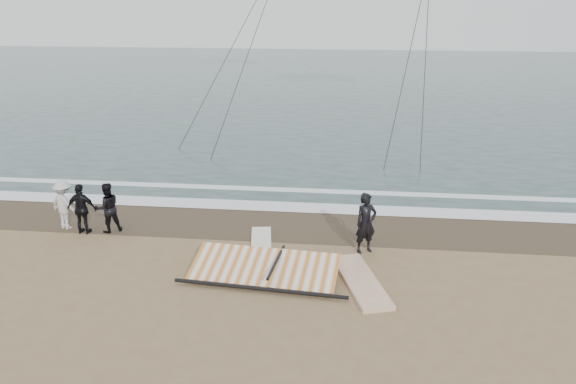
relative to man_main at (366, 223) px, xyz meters
name	(u,v)px	position (x,y,z in m)	size (l,w,h in m)	color
ground	(258,298)	(-2.54, -2.79, -0.86)	(120.00, 120.00, 0.00)	#8C704C
sea	(325,83)	(-2.54, 30.21, -0.84)	(120.00, 54.00, 0.02)	#233838
wet_sand	(281,224)	(-2.54, 1.71, -0.85)	(120.00, 2.80, 0.01)	#4C3D2B
foam_near	(286,207)	(-2.54, 3.11, -0.83)	(120.00, 0.90, 0.01)	white
foam_far	(292,190)	(-2.54, 4.81, -0.83)	(120.00, 0.45, 0.01)	white
man_main	(366,223)	(0.00, 0.00, 0.00)	(0.62, 0.41, 1.71)	black
board_white	(361,281)	(-0.12, -1.81, -0.80)	(0.78, 2.78, 0.11)	silver
board_cream	(261,243)	(-2.93, 0.15, -0.81)	(0.57, 2.12, 0.09)	white
trio_cluster	(83,207)	(-8.37, 0.55, -0.09)	(2.44, 1.01, 1.55)	black
sail_rig	(263,268)	(-2.61, -1.64, -0.66)	(4.27, 2.04, 0.50)	black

